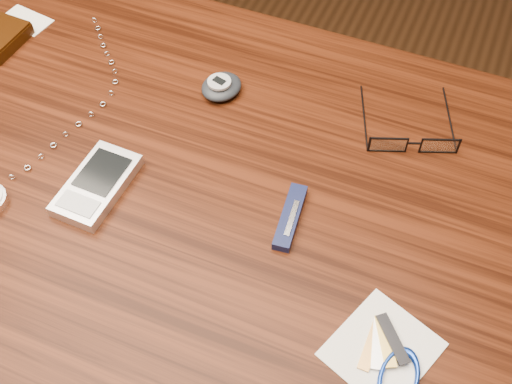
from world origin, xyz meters
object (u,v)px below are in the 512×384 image
eyeglasses (413,142)px  notepad_keys (390,363)px  pedometer (221,86)px  pocket_knife (290,217)px  pda_phone (97,185)px  desk (212,240)px

eyeglasses → notepad_keys: (0.05, -0.29, -0.01)m
pedometer → pocket_knife: pedometer is taller
eyeglasses → pedometer: 0.27m
pda_phone → notepad_keys: 0.40m
notepad_keys → pda_phone: bearing=168.4°
pda_phone → notepad_keys: size_ratio=0.91×
notepad_keys → pocket_knife: bearing=140.9°
eyeglasses → pda_phone: bearing=-147.7°
desk → pocket_knife: size_ratio=10.67×
desk → notepad_keys: notepad_keys is taller
eyeglasses → notepad_keys: size_ratio=1.16×
pda_phone → pedometer: bearing=71.8°
eyeglasses → notepad_keys: bearing=-79.7°
eyeglasses → pocket_knife: 0.20m
pedometer → pocket_knife: 0.23m
notepad_keys → pocket_knife: 0.20m
notepad_keys → pedometer: bearing=137.7°
desk → pedometer: pedometer is taller
pedometer → notepad_keys: pedometer is taller
eyeglasses → pedometer: size_ratio=2.15×
pedometer → pocket_knife: bearing=-45.0°
desk → pocket_knife: (0.11, 0.00, 0.11)m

